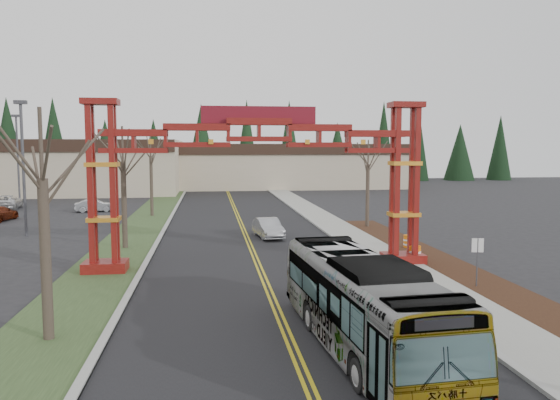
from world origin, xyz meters
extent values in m
cube|color=black|center=(0.00, 25.00, 0.01)|extent=(12.00, 110.00, 0.02)
cube|color=gold|center=(-0.12, 25.00, 0.03)|extent=(0.12, 100.00, 0.01)
cube|color=gold|center=(0.12, 25.00, 0.03)|extent=(0.12, 100.00, 0.01)
cube|color=#A1A19C|center=(6.15, 25.00, 0.07)|extent=(0.30, 110.00, 0.15)
cube|color=gray|center=(7.60, 25.00, 0.08)|extent=(2.60, 110.00, 0.14)
cube|color=black|center=(10.20, 10.00, 0.06)|extent=(2.60, 50.00, 0.12)
cube|color=#2E4422|center=(-8.00, 25.00, 0.04)|extent=(4.00, 110.00, 0.08)
cube|color=#A1A19C|center=(-6.15, 25.00, 0.07)|extent=(0.30, 110.00, 0.15)
cube|color=#5E110C|center=(-8.00, 18.00, 0.30)|extent=(2.20, 1.60, 0.60)
cube|color=#5E110C|center=(-8.55, 17.65, 4.60)|extent=(0.28, 0.28, 8.00)
cube|color=#5E110C|center=(-7.45, 17.65, 4.60)|extent=(0.28, 0.28, 8.00)
cube|color=#5E110C|center=(-8.55, 18.35, 4.60)|extent=(0.28, 0.28, 8.00)
cube|color=#5E110C|center=(-7.45, 18.35, 4.60)|extent=(0.28, 0.28, 8.00)
cube|color=orange|center=(-8.00, 18.00, 2.80)|extent=(1.60, 1.10, 0.22)
cube|color=orange|center=(-8.00, 18.00, 5.60)|extent=(1.60, 1.10, 0.22)
cube|color=#5E110C|center=(-8.00, 18.00, 8.75)|extent=(1.80, 1.20, 0.30)
cube|color=#5E110C|center=(8.00, 18.00, 0.30)|extent=(2.20, 1.60, 0.60)
cube|color=#5E110C|center=(7.45, 17.65, 4.60)|extent=(0.28, 0.28, 8.00)
cube|color=#5E110C|center=(8.55, 17.65, 4.60)|extent=(0.28, 0.28, 8.00)
cube|color=#5E110C|center=(7.45, 18.35, 4.60)|extent=(0.28, 0.28, 8.00)
cube|color=#5E110C|center=(8.55, 18.35, 4.60)|extent=(0.28, 0.28, 8.00)
cube|color=orange|center=(8.00, 18.00, 2.80)|extent=(1.60, 1.10, 0.22)
cube|color=orange|center=(8.00, 18.00, 5.60)|extent=(1.60, 1.10, 0.22)
cube|color=#5E110C|center=(8.00, 18.00, 8.75)|extent=(1.80, 1.20, 0.30)
cube|color=#5E110C|center=(0.00, 18.00, 7.50)|extent=(16.00, 0.90, 1.00)
cube|color=#5E110C|center=(0.00, 18.00, 6.60)|extent=(16.00, 0.90, 0.60)
cube|color=maroon|center=(0.00, 18.00, 8.15)|extent=(6.00, 0.25, 0.90)
cube|color=#B5A88A|center=(-30.00, 72.00, 3.75)|extent=(46.00, 22.00, 7.50)
cube|color=#B5A88A|center=(10.00, 80.00, 3.50)|extent=(38.00, 20.00, 7.00)
cube|color=black|center=(10.00, 69.90, 6.20)|extent=(38.00, 0.40, 1.60)
cone|color=black|center=(-38.00, 92.00, 6.50)|extent=(5.60, 5.60, 13.00)
cylinder|color=#382D26|center=(-38.00, 92.00, 0.80)|extent=(0.80, 0.80, 1.60)
cone|color=black|center=(-29.50, 92.00, 6.50)|extent=(5.60, 5.60, 13.00)
cylinder|color=#382D26|center=(-29.50, 92.00, 0.80)|extent=(0.80, 0.80, 1.60)
cone|color=black|center=(-21.00, 92.00, 6.50)|extent=(5.60, 5.60, 13.00)
cylinder|color=#382D26|center=(-21.00, 92.00, 0.80)|extent=(0.80, 0.80, 1.60)
cone|color=black|center=(-12.50, 92.00, 6.50)|extent=(5.60, 5.60, 13.00)
cylinder|color=#382D26|center=(-12.50, 92.00, 0.80)|extent=(0.80, 0.80, 1.60)
cone|color=black|center=(-4.00, 92.00, 6.50)|extent=(5.60, 5.60, 13.00)
cylinder|color=#382D26|center=(-4.00, 92.00, 0.80)|extent=(0.80, 0.80, 1.60)
cone|color=black|center=(4.50, 92.00, 6.50)|extent=(5.60, 5.60, 13.00)
cylinder|color=#382D26|center=(4.50, 92.00, 0.80)|extent=(0.80, 0.80, 1.60)
cone|color=black|center=(13.00, 92.00, 6.50)|extent=(5.60, 5.60, 13.00)
cylinder|color=#382D26|center=(13.00, 92.00, 0.80)|extent=(0.80, 0.80, 1.60)
cone|color=black|center=(21.50, 92.00, 6.50)|extent=(5.60, 5.60, 13.00)
cylinder|color=#382D26|center=(21.50, 92.00, 0.80)|extent=(0.80, 0.80, 1.60)
cone|color=black|center=(30.00, 92.00, 6.50)|extent=(5.60, 5.60, 13.00)
cylinder|color=#382D26|center=(30.00, 92.00, 0.80)|extent=(0.80, 0.80, 1.60)
cone|color=black|center=(38.50, 92.00, 6.50)|extent=(5.60, 5.60, 13.00)
cylinder|color=#382D26|center=(38.50, 92.00, 0.80)|extent=(0.80, 0.80, 1.60)
cone|color=black|center=(47.00, 92.00, 6.50)|extent=(5.60, 5.60, 13.00)
cylinder|color=#382D26|center=(47.00, 92.00, 0.80)|extent=(0.80, 0.80, 1.60)
cone|color=black|center=(55.50, 92.00, 6.50)|extent=(5.60, 5.60, 13.00)
cylinder|color=#382D26|center=(55.50, 92.00, 0.80)|extent=(0.80, 0.80, 1.60)
imported|color=#9A9CA1|center=(2.18, 5.75, 1.51)|extent=(3.36, 11.02, 3.02)
imported|color=#A5A8AD|center=(1.53, 27.84, 0.70)|extent=(2.04, 4.41, 1.40)
imported|color=#AEB0B6|center=(-14.10, 45.84, 0.63)|extent=(4.02, 2.00, 1.27)
imported|color=silver|center=(-23.77, 49.56, 0.74)|extent=(3.20, 5.65, 1.49)
cylinder|color=#382D26|center=(-8.00, 7.90, 2.73)|extent=(0.35, 0.35, 5.45)
cylinder|color=#382D26|center=(-8.00, 7.90, 6.55)|extent=(0.13, 0.13, 2.42)
cylinder|color=#382D26|center=(-8.00, 24.73, 2.79)|extent=(0.34, 0.34, 5.57)
cylinder|color=#382D26|center=(-8.00, 24.73, 6.63)|extent=(0.13, 0.13, 2.33)
cylinder|color=#382D26|center=(-8.00, 41.33, 2.77)|extent=(0.30, 0.30, 5.55)
cylinder|color=#382D26|center=(-8.00, 41.33, 6.48)|extent=(0.11, 0.11, 2.06)
cylinder|color=#382D26|center=(10.00, 31.72, 2.56)|extent=(0.30, 0.30, 5.11)
cylinder|color=#382D26|center=(10.00, 31.72, 6.04)|extent=(0.11, 0.11, 2.05)
cylinder|color=#3F3F44|center=(-15.97, 30.87, 4.79)|extent=(0.21, 0.21, 9.58)
cube|color=#3F3F44|center=(-15.97, 30.87, 9.69)|extent=(0.85, 0.43, 0.27)
cylinder|color=#3F3F44|center=(-24.07, 54.36, 4.94)|extent=(0.22, 0.22, 9.89)
cube|color=#3F3F44|center=(-24.07, 54.36, 10.00)|extent=(0.88, 0.44, 0.27)
cylinder|color=#3F3F44|center=(9.50, 12.49, 1.17)|extent=(0.06, 0.06, 2.33)
cube|color=white|center=(9.50, 12.49, 2.01)|extent=(0.53, 0.14, 0.64)
cylinder|color=orange|center=(8.73, 17.95, 0.52)|extent=(0.54, 0.54, 1.03)
cylinder|color=white|center=(8.73, 17.95, 0.67)|extent=(0.56, 0.56, 0.12)
cylinder|color=white|center=(8.73, 17.95, 0.36)|extent=(0.56, 0.56, 0.12)
cylinder|color=orange|center=(8.68, 18.14, 0.50)|extent=(0.52, 0.52, 0.99)
cylinder|color=white|center=(8.68, 18.14, 0.64)|extent=(0.54, 0.54, 0.12)
cylinder|color=white|center=(8.68, 18.14, 0.35)|extent=(0.54, 0.54, 0.12)
cylinder|color=orange|center=(9.85, 22.27, 0.46)|extent=(0.48, 0.48, 0.92)
cylinder|color=white|center=(9.85, 22.27, 0.60)|extent=(0.50, 0.50, 0.11)
cylinder|color=white|center=(9.85, 22.27, 0.32)|extent=(0.50, 0.50, 0.11)
camera|label=1|loc=(-2.59, -10.68, 6.45)|focal=35.00mm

